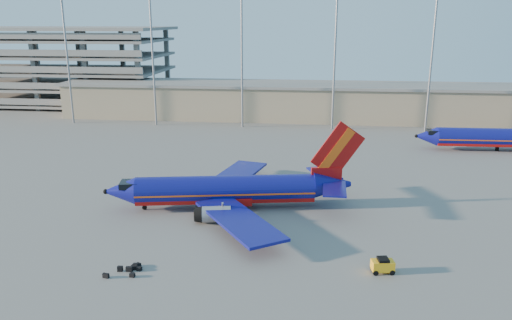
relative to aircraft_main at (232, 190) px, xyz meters
name	(u,v)px	position (x,y,z in m)	size (l,w,h in m)	color
ground	(231,197)	(-0.78, 3.99, -2.38)	(220.00, 220.00, 0.00)	slate
terminal_building	(310,101)	(9.22, 61.99, 1.94)	(122.00, 16.00, 8.50)	gray
parking_garage	(59,62)	(-62.78, 78.04, 9.35)	(62.00, 32.00, 21.40)	slate
light_mast_row	(288,48)	(4.22, 49.99, 15.17)	(101.60, 1.60, 28.65)	gray
aircraft_main	(232,190)	(0.00, 0.00, 0.00)	(32.66, 31.14, 11.14)	navy
aircraft_second	(503,137)	(44.77, 34.33, 0.13)	(32.34, 12.60, 10.95)	navy
baggage_tug	(383,265)	(17.03, -15.28, -1.59)	(2.27, 1.59, 1.51)	#FFB016
luggage_pile	(129,269)	(-7.04, -17.83, -2.16)	(3.21, 2.95, 0.52)	black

